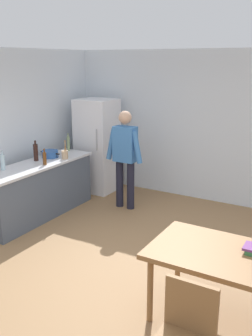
% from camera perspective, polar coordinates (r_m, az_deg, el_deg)
% --- Properties ---
extents(ground_plane, '(14.00, 14.00, 0.00)m').
position_cam_1_polar(ground_plane, '(4.89, -1.55, -14.92)').
color(ground_plane, '#936D47').
extents(wall_back, '(6.40, 0.12, 2.70)m').
position_cam_1_polar(wall_back, '(7.03, 11.43, 6.11)').
color(wall_back, silver).
rests_on(wall_back, ground_plane).
extents(kitchen_counter, '(0.64, 2.20, 0.90)m').
position_cam_1_polar(kitchen_counter, '(6.41, -13.11, -3.22)').
color(kitchen_counter, '#4C5666').
rests_on(kitchen_counter, ground_plane).
extents(refrigerator, '(0.70, 0.67, 1.80)m').
position_cam_1_polar(refrigerator, '(7.43, -4.32, 3.36)').
color(refrigerator, white).
rests_on(refrigerator, ground_plane).
extents(person, '(0.70, 0.22, 1.70)m').
position_cam_1_polar(person, '(6.46, -0.15, 2.21)').
color(person, '#1E1E2D').
rests_on(person, ground_plane).
extents(dining_table, '(1.40, 0.90, 0.75)m').
position_cam_1_polar(dining_table, '(3.83, 14.44, -13.21)').
color(dining_table, olive).
rests_on(dining_table, ground_plane).
extents(chair, '(0.42, 0.42, 0.91)m').
position_cam_1_polar(chair, '(3.14, 8.82, -23.27)').
color(chair, olive).
rests_on(chair, ground_plane).
extents(cooking_pot, '(0.40, 0.28, 0.12)m').
position_cam_1_polar(cooking_pot, '(6.62, -11.33, 2.08)').
color(cooking_pot, '#285193').
rests_on(cooking_pot, kitchen_counter).
extents(utensil_jar, '(0.11, 0.11, 0.32)m').
position_cam_1_polar(utensil_jar, '(6.48, -9.17, 2.05)').
color(utensil_jar, tan).
rests_on(utensil_jar, kitchen_counter).
extents(bottle_water_clear, '(0.07, 0.07, 0.30)m').
position_cam_1_polar(bottle_water_clear, '(6.03, -18.02, 0.88)').
color(bottle_water_clear, silver).
rests_on(bottle_water_clear, kitchen_counter).
extents(bottle_vinegar_tall, '(0.06, 0.06, 0.32)m').
position_cam_1_polar(bottle_vinegar_tall, '(7.05, -8.65, 3.67)').
color(bottle_vinegar_tall, gray).
rests_on(bottle_vinegar_tall, kitchen_counter).
extents(bottle_beer_brown, '(0.06, 0.06, 0.26)m').
position_cam_1_polar(bottle_beer_brown, '(6.16, -12.12, 1.44)').
color(bottle_beer_brown, '#5B3314').
rests_on(bottle_beer_brown, kitchen_counter).
extents(bottle_wine_dark, '(0.08, 0.08, 0.34)m').
position_cam_1_polar(bottle_wine_dark, '(6.43, -13.39, 2.33)').
color(bottle_wine_dark, black).
rests_on(bottle_wine_dark, kitchen_counter).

